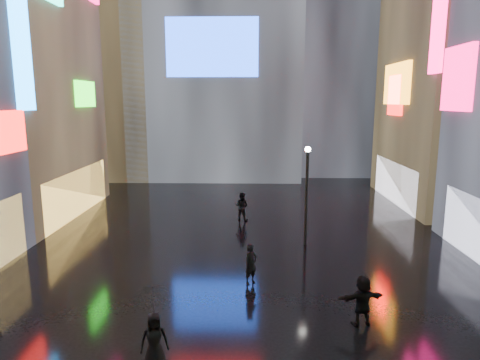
{
  "coord_description": "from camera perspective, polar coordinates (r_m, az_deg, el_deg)",
  "views": [
    {
      "loc": [
        0.32,
        -1.37,
        7.5
      ],
      "look_at": [
        0.0,
        12.0,
        5.0
      ],
      "focal_mm": 32.0,
      "sensor_mm": 36.0,
      "label": 1
    }
  ],
  "objects": [
    {
      "name": "pedestrian_4",
      "position": [
        13.15,
        -11.37,
        -20.19
      ],
      "size": [
        0.91,
        0.72,
        1.63
      ],
      "primitive_type": "imported",
      "rotation": [
        0.0,
        0.0,
        0.28
      ],
      "color": "black",
      "rests_on": "ground"
    },
    {
      "name": "tower_flank_right",
      "position": [
        49.09,
        12.39,
        21.52
      ],
      "size": [
        12.0,
        12.0,
        34.0
      ],
      "primitive_type": "cube",
      "color": "black",
      "rests_on": "ground"
    },
    {
      "name": "lamp_far",
      "position": [
        22.35,
        8.89,
        -1.3
      ],
      "size": [
        0.3,
        0.3,
        5.2
      ],
      "color": "black",
      "rests_on": "ground"
    },
    {
      "name": "ground",
      "position": [
        22.65,
        0.48,
        -8.74
      ],
      "size": [
        140.0,
        140.0,
        0.0
      ],
      "primitive_type": "plane",
      "color": "black",
      "rests_on": "ground"
    },
    {
      "name": "building_right_far",
      "position": [
        35.65,
        29.26,
        19.78
      ],
      "size": [
        10.28,
        12.0,
        28.0
      ],
      "color": "black",
      "rests_on": "ground"
    },
    {
      "name": "umbrella_2",
      "position": [
        12.57,
        -11.58,
        -15.39
      ],
      "size": [
        1.09,
        1.1,
        0.81
      ],
      "primitive_type": "imported",
      "rotation": [
        0.0,
        0.0,
        6.03
      ],
      "color": "black",
      "rests_on": "pedestrian_4"
    },
    {
      "name": "tower_flank_left",
      "position": [
        46.0,
        -17.58,
        16.99
      ],
      "size": [
        10.0,
        10.0,
        26.0
      ],
      "primitive_type": "cube",
      "color": "black",
      "rests_on": "ground"
    },
    {
      "name": "pedestrian_5",
      "position": [
        15.48,
        16.01,
        -15.2
      ],
      "size": [
        1.69,
        0.85,
        1.75
      ],
      "primitive_type": "imported",
      "rotation": [
        0.0,
        0.0,
        3.36
      ],
      "color": "black",
      "rests_on": "ground"
    },
    {
      "name": "pedestrian_7",
      "position": [
        27.03,
        0.22,
        -3.54
      ],
      "size": [
        1.07,
        0.96,
        1.8
      ],
      "primitive_type": "imported",
      "rotation": [
        0.0,
        0.0,
        2.76
      ],
      "color": "black",
      "rests_on": "ground"
    },
    {
      "name": "pedestrian_6",
      "position": [
        18.0,
        1.47,
        -11.13
      ],
      "size": [
        0.73,
        0.7,
        1.68
      ],
      "primitive_type": "imported",
      "rotation": [
        0.0,
        0.0,
        0.69
      ],
      "color": "black",
      "rests_on": "ground"
    }
  ]
}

